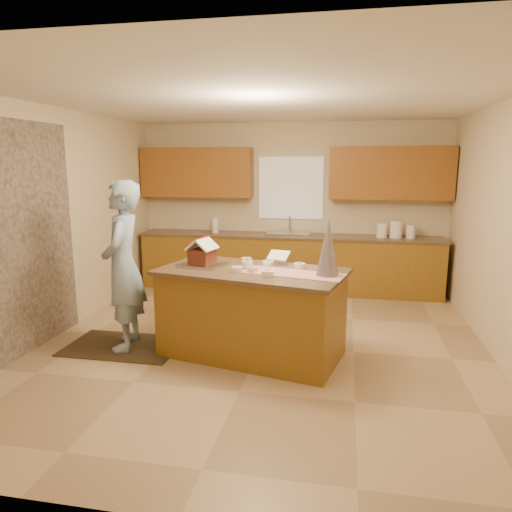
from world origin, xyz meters
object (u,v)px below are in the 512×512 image
Objects in this scene: island_base at (252,314)px; boy at (123,266)px; gingerbread_house at (202,254)px; tinsel_tree at (328,248)px.

boy is at bearing -164.98° from island_base.
gingerbread_house is at bearing -174.81° from island_base.
island_base is 3.27× the size of tinsel_tree.
island_base is at bearing 79.78° from boy.
boy reaches higher than island_base.
tinsel_tree is 1.38m from gingerbread_house.
gingerbread_house is at bearing 86.13° from boy.
gingerbread_house is at bearing 171.67° from tinsel_tree.
boy is at bearing 178.31° from tinsel_tree.
tinsel_tree is 2.24m from boy.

